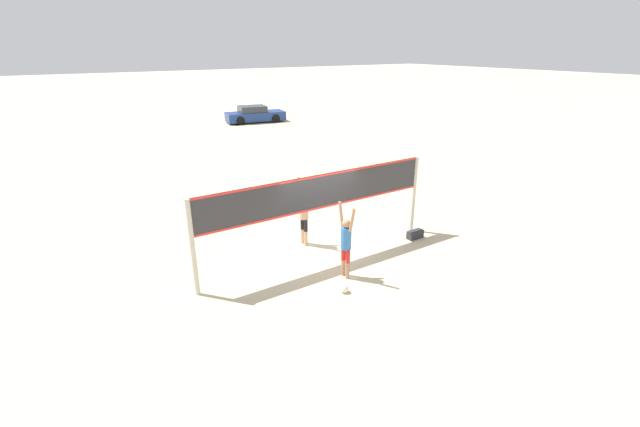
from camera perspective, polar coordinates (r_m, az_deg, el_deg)
ground_plane at (r=12.58m, az=0.00°, el=-5.89°), size 200.00×200.00×0.00m
volleyball_net at (r=11.87m, az=0.00°, el=1.77°), size 7.38×0.13×2.53m
player_spiker at (r=11.14m, az=3.48°, el=-3.56°), size 0.28×0.69×2.06m
player_blocker at (r=12.97m, az=-2.17°, el=0.37°), size 0.28×0.70×2.12m
volleyball at (r=10.90m, az=3.26°, el=-9.95°), size 0.22×0.22×0.22m
gear_bag at (r=14.07m, az=12.56°, el=-2.74°), size 0.54×0.25×0.27m
parked_car_near at (r=35.52m, az=-8.69°, el=12.89°), size 4.84×2.47×1.29m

